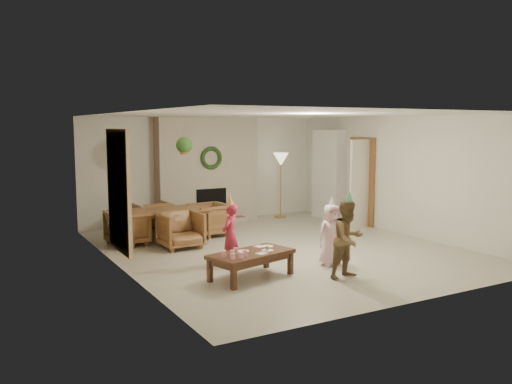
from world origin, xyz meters
TOP-DOWN VIEW (x-y plane):
  - floor at (0.00, 0.00)m, footprint 7.00×7.00m
  - ceiling at (0.00, 0.00)m, footprint 7.00×7.00m
  - wall_back at (0.00, 3.50)m, footprint 7.00×0.00m
  - wall_front at (0.00, -3.50)m, footprint 7.00×0.00m
  - wall_left at (-3.00, 0.00)m, footprint 0.00×7.00m
  - wall_right at (3.00, 0.00)m, footprint 0.00×7.00m
  - fireplace_mass at (0.00, 3.30)m, footprint 2.50×0.40m
  - fireplace_hearth at (0.00, 2.95)m, footprint 1.60×0.30m
  - fireplace_firebox at (0.00, 3.12)m, footprint 0.75×0.12m
  - fireplace_wreath at (0.00, 3.07)m, footprint 0.54×0.10m
  - floor_lamp_base at (1.87, 3.00)m, footprint 0.30×0.30m
  - floor_lamp_post at (1.87, 3.00)m, footprint 0.03×0.03m
  - floor_lamp_shade at (1.87, 3.00)m, footprint 0.39×0.39m
  - bookshelf_carcass at (2.84, 2.30)m, footprint 0.30×1.00m
  - bookshelf_shelf_a at (2.82, 2.30)m, footprint 0.30×0.92m
  - bookshelf_shelf_b at (2.82, 2.30)m, footprint 0.30×0.92m
  - bookshelf_shelf_c at (2.82, 2.30)m, footprint 0.30×0.92m
  - bookshelf_shelf_d at (2.82, 2.30)m, footprint 0.30×0.92m
  - books_row_lower at (2.80, 2.15)m, footprint 0.20×0.40m
  - books_row_mid at (2.80, 2.35)m, footprint 0.20×0.44m
  - books_row_upper at (2.80, 2.20)m, footprint 0.20×0.36m
  - door_frame at (2.96, 1.20)m, footprint 0.05×0.86m
  - door_leaf at (2.58, 0.82)m, footprint 0.77×0.32m
  - curtain_panel at (-2.96, 0.20)m, footprint 0.06×1.20m
  - dining_table at (-1.63, 1.75)m, footprint 1.79×1.03m
  - dining_chair_near at (-1.61, 0.98)m, footprint 0.75×0.77m
  - dining_chair_far at (-1.65, 2.53)m, footprint 0.75×0.77m
  - dining_chair_left at (-2.41, 1.73)m, footprint 0.77×0.75m
  - dining_chair_right at (-0.66, 1.78)m, footprint 0.77×0.75m
  - hanging_plant_cord at (-1.30, 1.50)m, footprint 0.01×0.01m
  - hanging_plant_pot at (-1.30, 1.50)m, footprint 0.16×0.16m
  - hanging_plant_foliage at (-1.30, 1.50)m, footprint 0.32×0.32m
  - coffee_table_top at (-1.43, -1.45)m, footprint 1.42×0.96m
  - coffee_table_apron at (-1.43, -1.45)m, footprint 1.30×0.83m
  - coffee_leg_fl at (-1.93, -1.86)m, footprint 0.09×0.09m
  - coffee_leg_fr at (-0.79, -1.56)m, footprint 0.09×0.09m
  - coffee_leg_bl at (-2.06, -1.35)m, footprint 0.09×0.09m
  - coffee_leg_br at (-0.92, -1.05)m, footprint 0.09×0.09m
  - cup_a at (-1.87, -1.72)m, footprint 0.09×0.09m
  - cup_b at (-1.92, -1.53)m, footprint 0.09×0.09m
  - cup_c at (-1.74, -1.74)m, footprint 0.09×0.09m
  - cup_d at (-1.79, -1.55)m, footprint 0.09×0.09m
  - cup_e at (-1.63, -1.63)m, footprint 0.09×0.09m
  - cup_f at (-1.68, -1.44)m, footprint 0.09×0.09m
  - plate_a at (-1.50, -1.35)m, footprint 0.22×0.22m
  - plate_b at (-1.16, -1.49)m, footprint 0.22×0.22m
  - plate_c at (-1.02, -1.24)m, footprint 0.22×0.22m
  - food_scoop at (-1.16, -1.49)m, footprint 0.09×0.09m
  - napkin_left at (-1.33, -1.62)m, footprint 0.18×0.18m
  - napkin_right at (-1.13, -1.19)m, footprint 0.18×0.18m
  - child_red at (-1.39, -0.69)m, footprint 0.45×0.44m
  - party_hat_red at (-1.39, -0.69)m, footprint 0.18×0.18m
  - child_plaid at (-0.13, -2.15)m, footprint 0.64×0.53m
  - party_hat_plaid at (-0.13, -2.15)m, footprint 0.17×0.17m
  - child_pink at (0.10, -1.43)m, footprint 0.53×0.38m
  - party_hat_pink at (0.10, -1.43)m, footprint 0.17×0.17m

SIDE VIEW (x-z plane):
  - floor at x=0.00m, z-range 0.00..0.00m
  - floor_lamp_base at x=1.87m, z-range 0.00..0.03m
  - fireplace_hearth at x=0.00m, z-range 0.00..0.12m
  - coffee_leg_fl at x=-1.93m, z-range 0.00..0.34m
  - coffee_leg_fr at x=-0.79m, z-range 0.00..0.34m
  - coffee_leg_bl at x=-2.06m, z-range 0.00..0.34m
  - coffee_leg_br at x=-0.92m, z-range 0.00..0.34m
  - coffee_table_apron at x=-1.43m, z-range 0.26..0.34m
  - dining_table at x=-1.63m, z-range 0.00..0.62m
  - dining_chair_near at x=-1.61m, z-range 0.00..0.69m
  - dining_chair_far at x=-1.65m, z-range 0.00..0.69m
  - dining_chair_left at x=-2.41m, z-range 0.00..0.69m
  - dining_chair_right at x=-0.66m, z-range 0.00..0.69m
  - coffee_table_top at x=-1.43m, z-range 0.34..0.40m
  - napkin_left at x=-1.33m, z-range 0.40..0.41m
  - napkin_right at x=-1.13m, z-range 0.40..0.41m
  - plate_a at x=-1.50m, z-range 0.40..0.41m
  - plate_b at x=-1.16m, z-range 0.40..0.41m
  - plate_c at x=-1.02m, z-range 0.40..0.41m
  - food_scoop at x=-1.16m, z-range 0.41..0.48m
  - cup_a at x=-1.87m, z-range 0.40..0.49m
  - cup_b at x=-1.92m, z-range 0.40..0.49m
  - cup_c at x=-1.74m, z-range 0.40..0.49m
  - cup_d at x=-1.79m, z-range 0.40..0.49m
  - cup_e at x=-1.63m, z-range 0.40..0.49m
  - cup_f at x=-1.68m, z-range 0.40..0.49m
  - fireplace_firebox at x=0.00m, z-range 0.07..0.82m
  - bookshelf_shelf_a at x=2.82m, z-range 0.43..0.47m
  - child_pink at x=0.10m, z-range 0.00..1.02m
  - child_red at x=-1.39m, z-range 0.00..1.05m
  - books_row_lower at x=2.80m, z-range 0.47..0.71m
  - child_plaid at x=-0.13m, z-range 0.00..1.20m
  - floor_lamp_post at x=1.87m, z-range 0.03..1.49m
  - bookshelf_shelf_b at x=2.82m, z-range 0.83..0.86m
  - books_row_mid at x=2.80m, z-range 0.87..1.11m
  - door_leaf at x=2.58m, z-range 0.00..2.00m
  - door_frame at x=2.96m, z-range 0.00..2.04m
  - party_hat_pink at x=0.10m, z-range 0.97..1.16m
  - party_hat_red at x=-1.39m, z-range 0.99..1.19m
  - bookshelf_carcass at x=2.84m, z-range 0.00..2.20m
  - party_hat_plaid at x=-0.13m, z-range 1.14..1.34m
  - wall_back at x=0.00m, z-range -2.25..4.75m
  - wall_front at x=0.00m, z-range -2.25..4.75m
  - wall_left at x=-3.00m, z-range -2.25..4.75m
  - wall_right at x=3.00m, z-range -2.25..4.75m
  - fireplace_mass at x=0.00m, z-range 0.00..2.50m
  - bookshelf_shelf_c at x=2.82m, z-range 1.24..1.26m
  - curtain_panel at x=-2.96m, z-range 0.25..2.25m
  - books_row_upper at x=2.80m, z-range 1.27..1.49m
  - floor_lamp_shade at x=1.87m, z-range 1.30..1.63m
  - fireplace_wreath at x=0.00m, z-range 1.28..1.82m
  - bookshelf_shelf_d at x=2.82m, z-range 1.64..1.66m
  - hanging_plant_pot at x=-1.30m, z-range 1.74..1.86m
  - hanging_plant_foliage at x=-1.30m, z-range 1.76..2.08m
  - hanging_plant_cord at x=-1.30m, z-range 1.80..2.50m
  - ceiling at x=0.00m, z-range 2.50..2.50m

